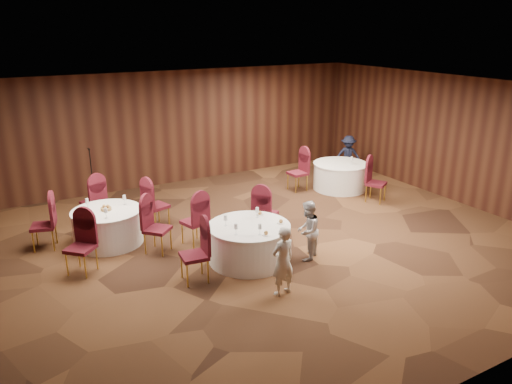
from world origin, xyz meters
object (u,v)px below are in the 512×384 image
mic_stand (94,190)px  woman_b (307,231)px  table_main (249,243)px  table_left (108,226)px  woman_a (283,261)px  man_c (348,156)px  table_right (340,176)px

mic_stand → woman_b: size_ratio=1.26×
table_main → table_left: size_ratio=1.11×
woman_a → man_c: man_c is taller
mic_stand → man_c: 7.39m
table_left → woman_b: (3.21, -2.68, 0.22)m
table_left → woman_b: size_ratio=1.21×
table_main → table_left: (-2.19, 2.18, 0.00)m
woman_a → man_c: bearing=-145.7°
mic_stand → man_c: size_ratio=1.21×
table_main → man_c: 6.45m
woman_b → table_main: bearing=-63.9°
table_right → mic_stand: mic_stand is taller
table_main → woman_a: woman_a is taller
table_main → woman_b: woman_b is taller
table_right → table_left: bearing=-175.7°
table_right → man_c: bearing=41.6°
table_left → table_right: 6.58m
table_right → man_c: man_c is taller
mic_stand → woman_b: bearing=-60.2°
table_left → man_c: (7.56, 1.38, 0.25)m
table_left → table_right: size_ratio=0.96×
table_right → man_c: (1.00, 0.89, 0.25)m
table_right → woman_b: (-3.35, -3.17, 0.22)m
woman_b → mic_stand: bearing=-98.1°
woman_b → table_left: bearing=-77.8°
table_main → table_right: 5.13m
table_left → woman_b: woman_b is taller
table_main → table_right: same height
man_c → table_left: bearing=-134.8°
table_left → mic_stand: bearing=84.1°
table_main → table_left: 3.09m
woman_a → woman_b: 1.46m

